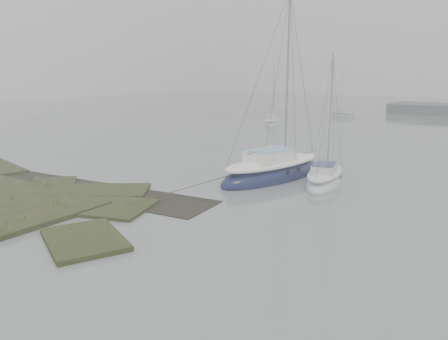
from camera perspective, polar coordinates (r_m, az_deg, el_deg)
ground at (r=42.34m, az=16.18°, el=4.01°), size 160.00×160.00×0.00m
sailboat_main at (r=25.31m, az=6.43°, el=-0.30°), size 4.30×8.33×11.22m
sailboat_white at (r=24.57m, az=13.00°, el=-1.21°), size 2.73×5.55×7.50m
sailboat_far_a at (r=51.67m, az=6.31°, el=6.15°), size 3.48×5.46×7.34m
sailboat_far_c at (r=62.78m, az=15.35°, el=6.89°), size 4.91×3.56×6.67m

